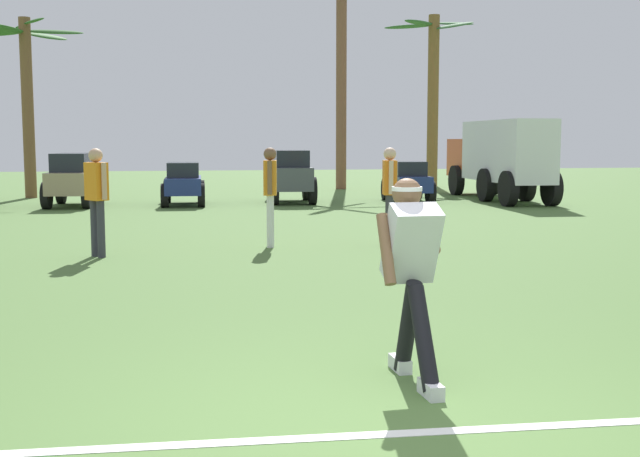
{
  "coord_description": "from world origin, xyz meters",
  "views": [
    {
      "loc": [
        -1.07,
        -4.24,
        1.68
      ],
      "look_at": [
        0.16,
        2.7,
        0.9
      ],
      "focal_mm": 45.0,
      "sensor_mm": 36.0,
      "label": 1
    }
  ],
  "objects": [
    {
      "name": "parked_car_slot_d",
      "position": [
        1.91,
        17.06,
        0.74
      ],
      "size": [
        1.28,
        2.4,
        1.4
      ],
      "color": "#474C51",
      "rests_on": "ground_plane"
    },
    {
      "name": "parked_car_slot_c",
      "position": [
        -0.94,
        16.73,
        0.56
      ],
      "size": [
        1.14,
        2.22,
        1.1
      ],
      "color": "navy",
      "rests_on": "ground_plane"
    },
    {
      "name": "teammate_deep",
      "position": [
        -2.23,
        7.58,
        0.94
      ],
      "size": [
        0.36,
        0.44,
        1.56
      ],
      "color": "#33333D",
      "rests_on": "ground_plane"
    },
    {
      "name": "parked_car_slot_e",
      "position": [
        5.04,
        16.67,
        0.56
      ],
      "size": [
        1.23,
        2.26,
        1.1
      ],
      "color": "navy",
      "rests_on": "ground_plane"
    },
    {
      "name": "field_line_paint",
      "position": [
        0.0,
        0.07,
        0.0
      ],
      "size": [
        24.74,
        0.98,
        0.01
      ],
      "primitive_type": "cube",
      "rotation": [
        0.0,
        0.0,
        -0.04
      ],
      "color": "white",
      "rests_on": "ground_plane"
    },
    {
      "name": "palm_tree_left_of_centre",
      "position": [
        4.42,
        22.59,
        4.29
      ],
      "size": [
        3.13,
        3.26,
        7.41
      ],
      "color": "brown",
      "rests_on": "ground_plane"
    },
    {
      "name": "teammate_near_sideline",
      "position": [
        2.21,
        8.0,
        0.94
      ],
      "size": [
        0.25,
        0.5,
        1.56
      ],
      "color": "#33333D",
      "rests_on": "ground_plane"
    },
    {
      "name": "teammate_midfield",
      "position": [
        0.34,
        8.24,
        0.94
      ],
      "size": [
        0.25,
        0.5,
        1.56
      ],
      "color": "silver",
      "rests_on": "ground_plane"
    },
    {
      "name": "frisbee_thrower",
      "position": [
        0.51,
        1.07,
        0.8
      ],
      "size": [
        0.46,
        1.12,
        1.42
      ],
      "color": "black",
      "rests_on": "ground_plane"
    },
    {
      "name": "ground_plane",
      "position": [
        0.0,
        0.0,
        0.0
      ],
      "size": [
        80.0,
        80.0,
        0.0
      ],
      "primitive_type": "plane",
      "color": "#4C6E35"
    },
    {
      "name": "palm_tree_far_left",
      "position": [
        -5.31,
        20.09,
        3.19
      ],
      "size": [
        3.22,
        3.28,
        5.13
      ],
      "color": "brown",
      "rests_on": "ground_plane"
    },
    {
      "name": "frisbee_in_flight",
      "position": [
        0.69,
        1.59,
        0.68
      ],
      "size": [
        0.33,
        0.33,
        0.09
      ],
      "color": "white"
    },
    {
      "name": "parked_car_slot_b",
      "position": [
        -3.7,
        16.9,
        0.72
      ],
      "size": [
        1.3,
        2.46,
        1.34
      ],
      "color": "#998466",
      "rests_on": "ground_plane"
    },
    {
      "name": "box_truck",
      "position": [
        7.79,
        17.03,
        1.23
      ],
      "size": [
        1.56,
        5.94,
        2.2
      ],
      "color": "#CC4C19",
      "rests_on": "ground_plane"
    },
    {
      "name": "palm_tree_right_of_centre",
      "position": [
        7.98,
        23.64,
        3.43
      ],
      "size": [
        3.09,
        3.15,
        6.08
      ],
      "color": "brown",
      "rests_on": "ground_plane"
    }
  ]
}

